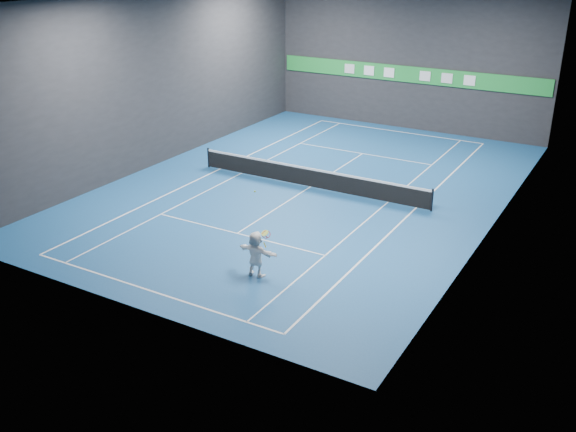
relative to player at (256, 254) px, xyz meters
The scene contains 19 objects.
ground 9.52m from the player, 106.41° to the left, with size 26.00×26.00×0.00m, color navy.
wall_back 22.55m from the player, 96.91° to the left, with size 18.00×0.10×9.00m, color #262628.
wall_front 5.97m from the player, 124.41° to the right, with size 18.00×0.10×9.00m, color #262628.
wall_left 15.24m from the player, 142.10° to the left, with size 0.10×26.00×9.00m, color #262628.
wall_right 11.66m from the player, 55.18° to the left, with size 0.10×26.00×9.00m, color #262628.
baseline_near 3.97m from the player, 133.73° to the right, with size 10.98×0.08×0.01m, color white.
baseline_far 21.17m from the player, 97.27° to the left, with size 10.98×0.08×0.01m, color white.
sideline_doubles_left 12.25m from the player, 131.93° to the left, with size 0.08×23.78×0.01m, color white.
sideline_doubles_right 9.56m from the player, 72.81° to the left, with size 0.08×23.78×0.01m, color white.
sideline_singles_left 11.38m from the player, 126.74° to the left, with size 0.06×23.78×0.01m, color white.
sideline_singles_right 9.24m from the player, 81.04° to the left, with size 0.06×23.78×0.01m, color white.
service_line_near 3.89m from the player, 134.85° to the left, with size 8.23×0.06×0.01m, color white.
service_line_far 15.74m from the player, 99.81° to the left, with size 8.23×0.06×0.01m, color white.
center_service_line 9.52m from the player, 106.41° to the left, with size 0.06×12.80×0.01m, color white.
player is the anchor object (origin of this frame).
tennis_ball 2.32m from the player, 120.37° to the left, with size 0.07×0.07×0.07m, color #BAE025.
tennis_net 9.48m from the player, 106.41° to the left, with size 12.50×0.10×1.07m.
sponsor_banner 22.34m from the player, 96.93° to the left, with size 17.64×0.11×1.00m.
tennis_racket 0.90m from the player, ahead, with size 0.44×0.34×0.69m.
Camera 1 is at (14.00, -26.34, 11.06)m, focal length 40.00 mm.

